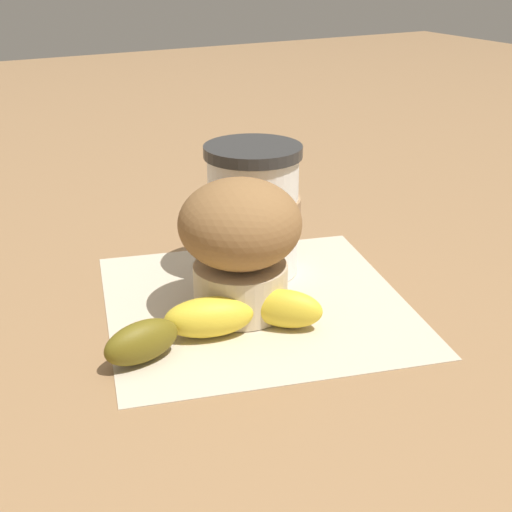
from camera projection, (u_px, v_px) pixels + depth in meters
ground_plane at (256, 303)px, 0.60m from camera, size 3.00×3.00×0.00m
paper_napkin at (256, 303)px, 0.60m from camera, size 0.30×0.30×0.00m
coffee_cup at (253, 211)px, 0.64m from camera, size 0.09×0.09×0.12m
muffin at (240, 240)px, 0.57m from camera, size 0.10×0.10×0.11m
banana at (213, 321)px, 0.54m from camera, size 0.07×0.18×0.03m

